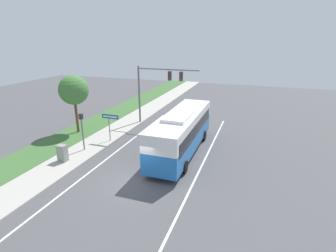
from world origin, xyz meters
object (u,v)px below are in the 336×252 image
(signal_gantry, at_px, (157,84))
(utility_cabinet, at_px, (62,153))
(pedestrian_signal, at_px, (82,126))
(bus, at_px, (182,130))
(street_sign, at_px, (110,122))

(signal_gantry, relative_size, utility_cabinet, 5.17)
(pedestrian_signal, bearing_deg, bus, 17.31)
(bus, relative_size, utility_cabinet, 8.23)
(pedestrian_signal, relative_size, utility_cabinet, 2.53)
(pedestrian_signal, relative_size, street_sign, 1.23)
(bus, height_order, utility_cabinet, bus)
(street_sign, height_order, utility_cabinet, street_sign)
(pedestrian_signal, distance_m, street_sign, 2.75)
(signal_gantry, height_order, utility_cabinet, signal_gantry)
(bus, xyz_separation_m, signal_gantry, (-4.53, 6.11, 2.50))
(bus, bearing_deg, utility_cabinet, -149.48)
(pedestrian_signal, bearing_deg, signal_gantry, 69.75)
(bus, relative_size, pedestrian_signal, 3.26)
(bus, bearing_deg, pedestrian_signal, -162.69)
(bus, distance_m, utility_cabinet, 9.23)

